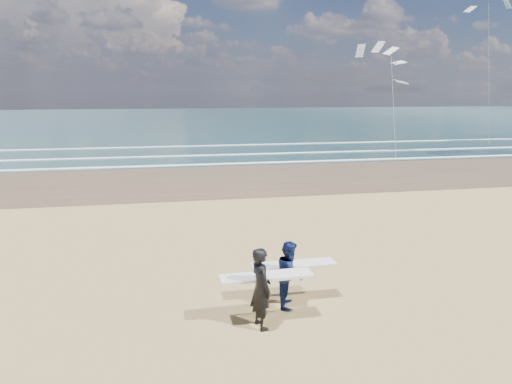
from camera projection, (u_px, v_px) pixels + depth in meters
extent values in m
cube|color=#4C3D28|center=(483.00, 168.00, 31.95)|extent=(220.00, 12.00, 0.01)
cube|color=#183436|center=(288.00, 119.00, 83.71)|extent=(220.00, 100.00, 0.02)
cube|color=white|center=(443.00, 157.00, 36.54)|extent=(220.00, 0.50, 0.05)
cube|color=white|center=(413.00, 150.00, 41.05)|extent=(220.00, 0.50, 0.05)
cube|color=white|center=(381.00, 142.00, 47.28)|extent=(220.00, 0.50, 0.05)
imported|color=black|center=(261.00, 288.00, 10.39)|extent=(0.62, 0.80, 1.93)
cube|color=silver|center=(266.00, 276.00, 10.73)|extent=(2.21, 0.58, 0.07)
imported|color=#0A153D|center=(290.00, 274.00, 11.48)|extent=(0.85, 0.98, 1.71)
cube|color=silver|center=(294.00, 265.00, 11.83)|extent=(2.21, 0.54, 0.07)
cube|color=slate|center=(396.00, 158.00, 36.01)|extent=(0.12, 0.12, 0.10)
cube|color=slate|center=(489.00, 142.00, 47.13)|extent=(0.12, 0.12, 0.10)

